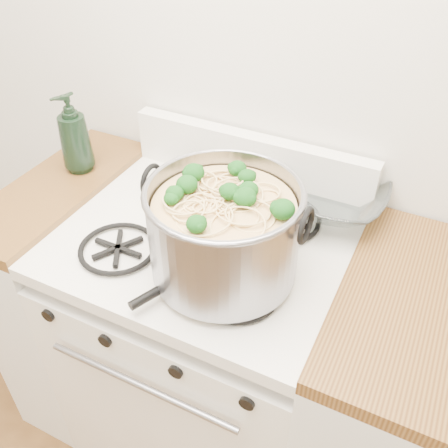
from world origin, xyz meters
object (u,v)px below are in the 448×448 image
stock_pot (224,233)px  glass_bowl (329,201)px  bottle (74,133)px  spatula (219,256)px  gas_range (207,346)px

stock_pot → glass_bowl: size_ratio=3.04×
glass_bowl → stock_pot: bearing=-112.6°
stock_pot → glass_bowl: stock_pot is taller
stock_pot → glass_bowl: (0.15, 0.36, -0.10)m
glass_bowl → bottle: bearing=-168.7°
spatula → glass_bowl: bearing=85.2°
spatula → glass_bowl: size_ratio=2.44×
glass_bowl → gas_range: bearing=-135.8°
glass_bowl → bottle: size_ratio=0.51×
gas_range → bottle: 0.79m
stock_pot → spatula: bearing=137.7°
stock_pot → spatula: (-0.03, 0.02, -0.10)m
stock_pot → bottle: bottle is taller
gas_range → stock_pot: 0.62m
spatula → gas_range: bearing=160.8°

